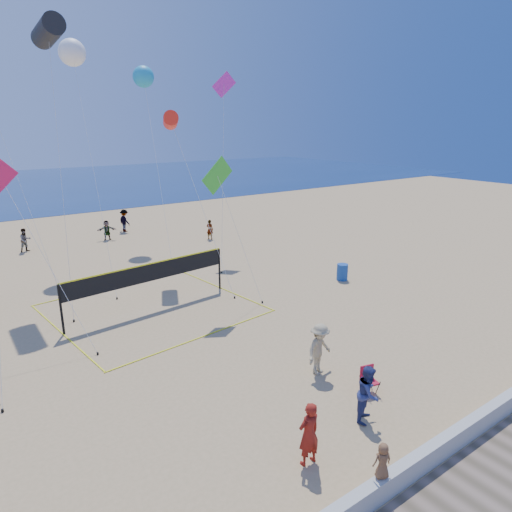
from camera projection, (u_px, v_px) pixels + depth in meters
ground at (314, 423)px, 13.31m from camera, size 120.00×120.00×0.00m
ocean at (2, 188)px, 61.70m from camera, size 140.00×50.00×0.03m
seawall at (400, 476)px, 10.88m from camera, size 32.00×0.30×0.60m
woman at (309, 434)px, 11.49m from camera, size 0.65×0.43×1.75m
toddler at (383, 461)px, 10.33m from camera, size 0.51×0.42×0.89m
bystander_a at (368, 393)px, 13.23m from camera, size 1.05×0.98×1.73m
bystander_b at (319, 349)px, 15.71m from camera, size 1.32×0.94×1.84m
far_person_1 at (107, 230)px, 34.00m from camera, size 1.43×0.76×1.47m
far_person_2 at (210, 229)px, 34.21m from camera, size 0.58×0.64×1.48m
far_person_3 at (25, 240)px, 30.84m from camera, size 0.91×0.79×1.61m
far_person_4 at (125, 221)px, 36.56m from camera, size 0.92×1.28×1.80m
camp_chair at (368, 378)px, 14.70m from camera, size 0.59×0.69×1.01m
trash_barrel at (342, 272)px, 25.33m from camera, size 0.65×0.65×0.91m
volleyball_net at (149, 278)px, 21.09m from camera, size 9.19×9.05×2.23m
kite_1 at (48, 31)px, 21.42m from camera, size 2.13×6.47×13.26m
kite_2 at (171, 121)px, 24.82m from camera, size 1.51×6.95×9.08m
kite_4 at (219, 181)px, 20.54m from camera, size 2.57×1.40×7.03m
kite_5 at (224, 95)px, 29.03m from camera, size 4.23×5.00×11.60m
kite_6 at (72, 53)px, 26.77m from camera, size 2.50×9.78×13.18m
kite_7 at (143, 77)px, 31.83m from camera, size 3.41×9.53×12.27m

